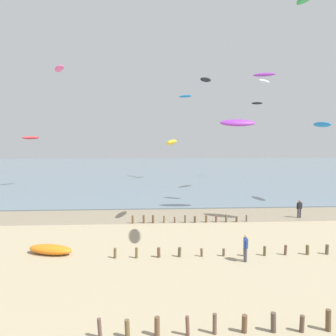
{
  "coord_description": "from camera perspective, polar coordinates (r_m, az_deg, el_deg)",
  "views": [
    {
      "loc": [
        2.78,
        -6.86,
        7.92
      ],
      "look_at": [
        3.79,
        11.66,
        5.93
      ],
      "focal_mm": 33.77,
      "sensor_mm": 36.0,
      "label": 1
    }
  ],
  "objects": [
    {
      "name": "kite_aloft_9",
      "position": [
        45.43,
        16.92,
        14.69
      ],
      "size": [
        2.76,
        2.86,
        0.52
      ],
      "primitive_type": "ellipsoid",
      "rotation": [
        -0.04,
        0.0,
        3.96
      ],
      "color": "white"
    },
    {
      "name": "kite_aloft_13",
      "position": [
        55.14,
        3.17,
        12.81
      ],
      "size": [
        2.53,
        2.23,
        0.46
      ],
      "primitive_type": "ellipsoid",
      "rotation": [
        0.06,
        0.0,
        2.48
      ],
      "color": "#2384D1"
    },
    {
      "name": "grounded_kite",
      "position": [
        23.01,
        -20.44,
        -13.59
      ],
      "size": [
        3.26,
        1.87,
        0.62
      ],
      "primitive_type": "ellipsoid",
      "rotation": [
        0.0,
        0.0,
        2.88
      ],
      "color": "orange",
      "rests_on": "ground"
    },
    {
      "name": "kite_aloft_10",
      "position": [
        57.79,
        15.79,
        11.19
      ],
      "size": [
        1.97,
        0.89,
        0.55
      ],
      "primitive_type": "ellipsoid",
      "rotation": [
        0.48,
        0.0,
        3.03
      ],
      "color": "black"
    },
    {
      "name": "groyne_mid",
      "position": [
        22.03,
        14.66,
        -14.29
      ],
      "size": [
        18.35,
        0.35,
        0.69
      ],
      "color": "brown",
      "rests_on": "ground"
    },
    {
      "name": "wet_sand_strip",
      "position": [
        31.25,
        -8.2,
        -8.62
      ],
      "size": [
        120.0,
        5.33,
        0.01
      ],
      "primitive_type": "cube",
      "color": "gray",
      "rests_on": "ground"
    },
    {
      "name": "groyne_far",
      "position": [
        28.83,
        3.68,
        -9.18
      ],
      "size": [
        10.5,
        0.37,
        0.74
      ],
      "color": "brown",
      "rests_on": "ground"
    },
    {
      "name": "kite_aloft_0",
      "position": [
        28.58,
        0.64,
        4.67
      ],
      "size": [
        1.57,
        2.92,
        0.69
      ],
      "primitive_type": "ellipsoid",
      "rotation": [
        0.31,
        0.0,
        4.49
      ],
      "color": "yellow"
    },
    {
      "name": "kite_aloft_4",
      "position": [
        25.2,
        -19.05,
        16.6
      ],
      "size": [
        1.35,
        2.1,
        0.46
      ],
      "primitive_type": "ellipsoid",
      "rotation": [
        -0.25,
        0.0,
        1.93
      ],
      "color": "#E54C99"
    },
    {
      "name": "groyne_near",
      "position": [
        15.14,
        22.92,
        -24.26
      ],
      "size": [
        16.38,
        0.32,
        0.89
      ],
      "color": "brown",
      "rests_on": "ground"
    },
    {
      "name": "person_nearest_camera",
      "position": [
        32.7,
        22.63,
        -6.73
      ],
      "size": [
        0.57,
        0.26,
        1.71
      ],
      "color": "#383842",
      "rests_on": "ground"
    },
    {
      "name": "sea",
      "position": [
        68.28,
        -5.42,
        -0.53
      ],
      "size": [
        160.0,
        70.0,
        0.1
      ],
      "primitive_type": "cube",
      "color": "slate",
      "rests_on": "ground"
    },
    {
      "name": "kite_aloft_1",
      "position": [
        32.61,
        12.48,
        7.97
      ],
      "size": [
        3.6,
        1.41,
        1.02
      ],
      "primitive_type": "ellipsoid",
      "rotation": [
        -0.46,
        0.0,
        3.1
      ],
      "color": "purple"
    },
    {
      "name": "kite_aloft_2",
      "position": [
        39.48,
        26.04,
        7.07
      ],
      "size": [
        1.39,
        2.98,
        0.83
      ],
      "primitive_type": "ellipsoid",
      "rotation": [
        0.48,
        0.0,
        1.7
      ],
      "color": "#2384D1"
    },
    {
      "name": "person_by_waterline",
      "position": [
        20.86,
        13.83,
        -13.68
      ],
      "size": [
        0.25,
        0.57,
        1.71
      ],
      "color": "#4C4C56",
      "rests_on": "ground"
    },
    {
      "name": "kite_aloft_11",
      "position": [
        36.43,
        17.01,
        15.83
      ],
      "size": [
        2.5,
        1.74,
        0.56
      ],
      "primitive_type": "ellipsoid",
      "rotation": [
        0.25,
        0.0,
        5.85
      ],
      "color": "purple"
    },
    {
      "name": "kite_aloft_12",
      "position": [
        51.27,
        -23.54,
        5.03
      ],
      "size": [
        2.42,
        2.73,
        0.52
      ],
      "primitive_type": "ellipsoid",
      "rotation": [
        0.09,
        0.0,
        4.05
      ],
      "color": "red"
    },
    {
      "name": "kite_aloft_7",
      "position": [
        53.36,
        6.82,
        15.54
      ],
      "size": [
        2.79,
        2.98,
        0.89
      ],
      "primitive_type": "ellipsoid",
      "rotation": [
        -0.5,
        0.0,
        0.86
      ],
      "color": "black"
    }
  ]
}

